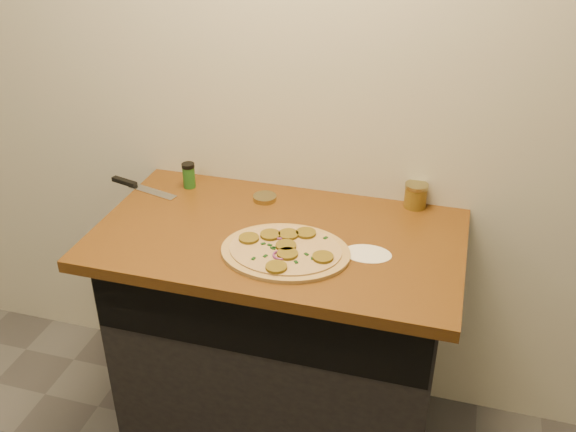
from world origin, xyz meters
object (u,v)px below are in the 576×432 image
(spice_shaker, at_px, (189,175))
(pizza, at_px, (285,250))
(salsa_jar, at_px, (416,195))
(chefs_knife, at_px, (138,186))

(spice_shaker, bearing_deg, pizza, -35.69)
(salsa_jar, bearing_deg, spice_shaker, -174.62)
(pizza, relative_size, chefs_knife, 1.45)
(salsa_jar, xyz_separation_m, spice_shaker, (-0.82, -0.08, 0.00))
(chefs_knife, bearing_deg, salsa_jar, 7.75)
(pizza, relative_size, spice_shaker, 4.45)
(pizza, relative_size, salsa_jar, 4.79)
(chefs_knife, height_order, spice_shaker, spice_shaker)
(pizza, xyz_separation_m, chefs_knife, (-0.65, 0.28, -0.00))
(chefs_knife, xyz_separation_m, salsa_jar, (1.00, 0.14, 0.04))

